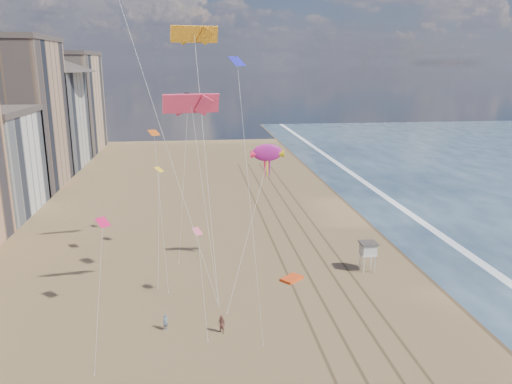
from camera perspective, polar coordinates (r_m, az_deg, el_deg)
The scene contains 11 objects.
wet_sand at distance 79.43m, azimuth 15.92°, elevation -3.60°, with size 260.00×260.00×0.00m, color #42301E.
foam at distance 81.13m, azimuth 18.66°, elevation -3.43°, with size 260.00×260.00×0.00m, color white.
tracks at distance 65.51m, azimuth 5.86°, elevation -6.99°, with size 7.68×120.00×0.01m.
buildings at distance 101.48m, azimuth -26.94°, elevation 7.09°, with size 34.72×131.35×29.00m.
lifeguard_stand at distance 60.46m, azimuth 12.69°, elevation -6.37°, with size 1.98×1.98×3.57m.
grounded_kite at distance 57.81m, azimuth 4.12°, elevation -9.83°, with size 2.49×1.58×0.28m, color #FF4B15.
show_kite at distance 57.38m, azimuth 1.29°, elevation 4.47°, with size 4.77×6.17×18.28m.
kite_flyer_a at distance 48.26m, azimuth -10.31°, elevation -14.42°, with size 0.57×0.37×1.56m, color slate.
kite_flyer_b at distance 47.09m, azimuth -3.96°, elevation -14.87°, with size 0.84×0.66×1.74m, color #92574A.
parafoils at distance 52.10m, azimuth -11.08°, elevation 18.55°, with size 13.81×13.82×15.14m.
small_kites at distance 54.14m, azimuth -9.34°, elevation 5.59°, with size 14.95×19.31×17.32m.
Camera 1 is at (-11.43, -29.35, 23.96)m, focal length 35.00 mm.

